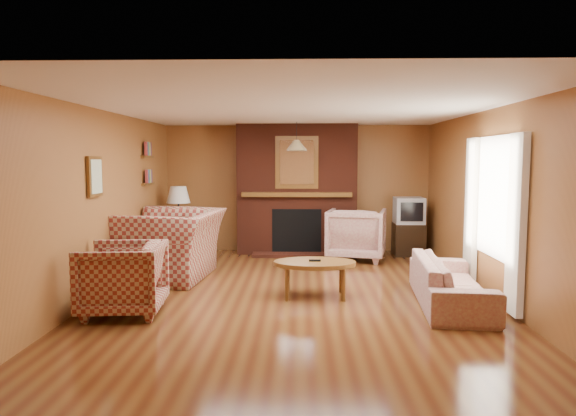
{
  "coord_description": "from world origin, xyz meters",
  "views": [
    {
      "loc": [
        0.09,
        -6.57,
        1.77
      ],
      "look_at": [
        -0.1,
        0.6,
        1.08
      ],
      "focal_mm": 32.0,
      "sensor_mm": 36.0,
      "label": 1
    }
  ],
  "objects_px": {
    "fireplace": "(297,190)",
    "crt_tv": "(409,210)",
    "coffee_table": "(315,265)",
    "side_table": "(179,241)",
    "table_lamp": "(179,204)",
    "plaid_loveseat": "(171,245)",
    "floral_armchair": "(357,234)",
    "floral_sofa": "(450,282)",
    "tv_stand": "(408,239)",
    "plaid_armchair": "(122,278)"
  },
  "relations": [
    {
      "from": "fireplace",
      "to": "crt_tv",
      "type": "bearing_deg",
      "value": -5.3
    },
    {
      "from": "fireplace",
      "to": "coffee_table",
      "type": "distance_m",
      "value": 3.19
    },
    {
      "from": "side_table",
      "to": "table_lamp",
      "type": "height_order",
      "value": "table_lamp"
    },
    {
      "from": "coffee_table",
      "to": "table_lamp",
      "type": "height_order",
      "value": "table_lamp"
    },
    {
      "from": "side_table",
      "to": "plaid_loveseat",
      "type": "bearing_deg",
      "value": -80.91
    },
    {
      "from": "floral_armchair",
      "to": "side_table",
      "type": "xyz_separation_m",
      "value": [
        -3.16,
        0.06,
        -0.16
      ]
    },
    {
      "from": "floral_sofa",
      "to": "table_lamp",
      "type": "bearing_deg",
      "value": 59.78
    },
    {
      "from": "table_lamp",
      "to": "side_table",
      "type": "bearing_deg",
      "value": -45.0
    },
    {
      "from": "fireplace",
      "to": "tv_stand",
      "type": "distance_m",
      "value": 2.24
    },
    {
      "from": "plaid_loveseat",
      "to": "floral_sofa",
      "type": "relative_size",
      "value": 0.8
    },
    {
      "from": "floral_sofa",
      "to": "table_lamp",
      "type": "xyz_separation_m",
      "value": [
        -4.0,
        2.87,
        0.69
      ]
    },
    {
      "from": "coffee_table",
      "to": "tv_stand",
      "type": "distance_m",
      "value": 3.41
    },
    {
      "from": "coffee_table",
      "to": "side_table",
      "type": "bearing_deg",
      "value": 132.84
    },
    {
      "from": "plaid_armchair",
      "to": "side_table",
      "type": "distance_m",
      "value": 3.34
    },
    {
      "from": "floral_armchair",
      "to": "floral_sofa",
      "type": "bearing_deg",
      "value": 119.47
    },
    {
      "from": "plaid_armchair",
      "to": "floral_sofa",
      "type": "distance_m",
      "value": 3.88
    },
    {
      "from": "tv_stand",
      "to": "crt_tv",
      "type": "relative_size",
      "value": 1.12
    },
    {
      "from": "tv_stand",
      "to": "floral_armchair",
      "type": "bearing_deg",
      "value": -157.09
    },
    {
      "from": "side_table",
      "to": "tv_stand",
      "type": "xyz_separation_m",
      "value": [
        4.15,
        0.35,
        -0.0
      ]
    },
    {
      "from": "floral_sofa",
      "to": "table_lamp",
      "type": "height_order",
      "value": "table_lamp"
    },
    {
      "from": "fireplace",
      "to": "floral_sofa",
      "type": "height_order",
      "value": "fireplace"
    },
    {
      "from": "coffee_table",
      "to": "crt_tv",
      "type": "xyz_separation_m",
      "value": [
        1.79,
        2.89,
        0.41
      ]
    },
    {
      "from": "plaid_loveseat",
      "to": "floral_armchair",
      "type": "distance_m",
      "value": 3.27
    },
    {
      "from": "fireplace",
      "to": "floral_sofa",
      "type": "bearing_deg",
      "value": -60.82
    },
    {
      "from": "side_table",
      "to": "floral_sofa",
      "type": "bearing_deg",
      "value": -35.64
    },
    {
      "from": "fireplace",
      "to": "plaid_armchair",
      "type": "distance_m",
      "value": 4.4
    },
    {
      "from": "table_lamp",
      "to": "tv_stand",
      "type": "xyz_separation_m",
      "value": [
        4.15,
        0.35,
        -0.68
      ]
    },
    {
      "from": "floral_sofa",
      "to": "coffee_table",
      "type": "relative_size",
      "value": 1.83
    },
    {
      "from": "side_table",
      "to": "tv_stand",
      "type": "height_order",
      "value": "same"
    },
    {
      "from": "floral_armchair",
      "to": "fireplace",
      "type": "bearing_deg",
      "value": -16.75
    },
    {
      "from": "tv_stand",
      "to": "crt_tv",
      "type": "distance_m",
      "value": 0.53
    },
    {
      "from": "coffee_table",
      "to": "side_table",
      "type": "relative_size",
      "value": 1.79
    },
    {
      "from": "plaid_armchair",
      "to": "tv_stand",
      "type": "bearing_deg",
      "value": 127.6
    },
    {
      "from": "plaid_loveseat",
      "to": "floral_armchair",
      "type": "height_order",
      "value": "plaid_loveseat"
    },
    {
      "from": "tv_stand",
      "to": "table_lamp",
      "type": "bearing_deg",
      "value": -174.89
    },
    {
      "from": "floral_sofa",
      "to": "coffee_table",
      "type": "xyz_separation_m",
      "value": [
        -1.64,
        0.32,
        0.13
      ]
    },
    {
      "from": "side_table",
      "to": "crt_tv",
      "type": "bearing_deg",
      "value": 4.74
    },
    {
      "from": "plaid_loveseat",
      "to": "fireplace",
      "type": "bearing_deg",
      "value": 144.01
    },
    {
      "from": "plaid_loveseat",
      "to": "floral_armchair",
      "type": "bearing_deg",
      "value": 122.7
    },
    {
      "from": "tv_stand",
      "to": "side_table",
      "type": "bearing_deg",
      "value": -174.89
    },
    {
      "from": "floral_sofa",
      "to": "coffee_table",
      "type": "height_order",
      "value": "floral_sofa"
    },
    {
      "from": "plaid_armchair",
      "to": "coffee_table",
      "type": "xyz_separation_m",
      "value": [
        2.21,
        0.79,
        0.0
      ]
    },
    {
      "from": "coffee_table",
      "to": "crt_tv",
      "type": "distance_m",
      "value": 3.42
    },
    {
      "from": "floral_sofa",
      "to": "floral_armchair",
      "type": "xyz_separation_m",
      "value": [
        -0.84,
        2.8,
        0.17
      ]
    },
    {
      "from": "tv_stand",
      "to": "crt_tv",
      "type": "height_order",
      "value": "crt_tv"
    },
    {
      "from": "floral_armchair",
      "to": "crt_tv",
      "type": "relative_size",
      "value": 1.89
    },
    {
      "from": "floral_sofa",
      "to": "plaid_armchair",
      "type": "bearing_deg",
      "value": 102.4
    },
    {
      "from": "side_table",
      "to": "coffee_table",
      "type": "bearing_deg",
      "value": -47.16
    },
    {
      "from": "floral_sofa",
      "to": "side_table",
      "type": "bearing_deg",
      "value": 59.78
    },
    {
      "from": "plaid_loveseat",
      "to": "coffee_table",
      "type": "distance_m",
      "value": 2.33
    }
  ]
}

